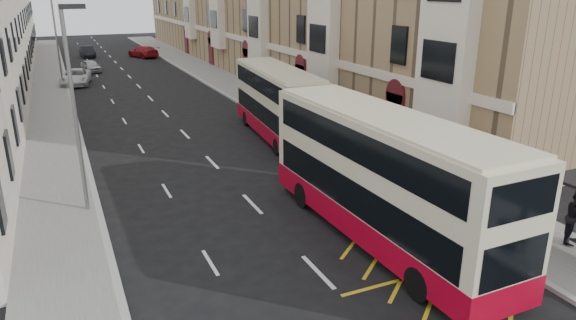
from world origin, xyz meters
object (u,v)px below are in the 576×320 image
car_dark (87,52)px  double_decker_front (382,178)px  white_van (76,77)px  pedestrian_far (476,200)px  street_lamp_near (74,100)px  street_lamp_far (57,36)px  car_silver (91,66)px  double_decker_rear (277,103)px  car_red (143,52)px

car_dark → double_decker_front: bearing=-89.1°
white_van → car_dark: white_van is taller
pedestrian_far → street_lamp_near: bearing=10.8°
white_van → street_lamp_near: bearing=-82.8°
street_lamp_near → street_lamp_far: same height
street_lamp_near → car_silver: 39.08m
car_dark → white_van: bearing=-101.4°
double_decker_rear → car_dark: (-7.73, 45.47, -1.44)m
double_decker_front → pedestrian_far: size_ratio=6.82×
street_lamp_near → car_red: 50.31m
street_lamp_near → car_dark: 52.66m
double_decker_rear → pedestrian_far: bearing=-76.3°
car_dark → car_red: car_red is taller
street_lamp_far → car_dark: (3.62, 22.39, -3.93)m
car_silver → pedestrian_far: bearing=-89.5°
double_decker_rear → white_van: 26.40m
double_decker_front → pedestrian_far: double_decker_front is taller
white_van → car_dark: (2.47, 21.17, -0.02)m
double_decker_front → white_van: (-8.29, 38.05, -1.64)m
street_lamp_far → car_silver: (3.04, 8.75, -4.00)m
car_dark → car_silver: bearing=-97.2°
double_decker_rear → car_red: 42.21m
double_decker_front → car_red: size_ratio=2.26×
car_silver → car_dark: size_ratio=0.87×
pedestrian_far → car_silver: size_ratio=0.46×
car_dark → car_red: 7.44m
street_lamp_far → white_van: size_ratio=1.52×
double_decker_front → pedestrian_far: bearing=-8.4°
pedestrian_far → white_van: (-12.31, 38.57, -0.28)m
double_decker_front → white_van: bearing=101.3°
street_lamp_near → car_silver: bearing=85.5°
street_lamp_near → street_lamp_far: bearing=90.0°
street_lamp_near → double_decker_rear: (11.35, 6.91, -2.49)m
street_lamp_far → white_van: street_lamp_far is taller
pedestrian_far → car_silver: 47.27m
double_decker_rear → car_red: size_ratio=2.08×
street_lamp_far → pedestrian_far: street_lamp_far is taller
double_decker_rear → double_decker_front: bearing=-92.6°
white_van → pedestrian_far: bearing=-63.0°
street_lamp_far → car_red: 22.03m
street_lamp_near → pedestrian_far: (13.46, -7.36, -3.63)m
double_decker_front → double_decker_rear: bearing=81.1°
pedestrian_far → car_dark: bearing=-41.2°
double_decker_front → car_red: bearing=88.1°
double_decker_rear → car_dark: bearing=105.0°
street_lamp_far → car_silver: street_lamp_far is taller
street_lamp_near → double_decker_front: size_ratio=0.68×
double_decker_rear → street_lamp_near: bearing=-143.3°
double_decker_rear → car_silver: bearing=110.0°
pedestrian_far → car_red: size_ratio=0.33×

